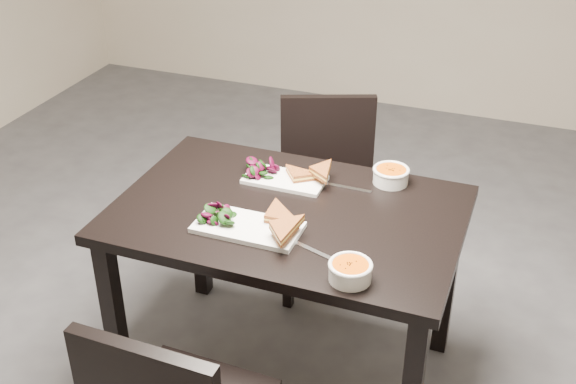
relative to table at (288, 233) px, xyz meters
The scene contains 13 objects.
ground 0.71m from the table, 111.93° to the left, with size 5.00×5.00×0.00m, color #47474C.
table is the anchor object (origin of this frame).
chair_far 0.70m from the table, 95.49° to the left, with size 0.54×0.54×0.85m.
plate_near 0.21m from the table, 115.64° to the right, with size 0.35×0.18×0.02m, color white.
sandwich_near 0.21m from the table, 95.57° to the right, with size 0.18×0.13×0.06m, color #AB5423, non-canonical shape.
salad_near 0.28m from the table, 137.24° to the right, with size 0.11×0.10×0.05m, color black, non-canonical shape.
soup_bowl_near 0.46m from the table, 44.56° to the right, with size 0.13×0.13×0.06m.
cutlery_near 0.29m from the table, 51.10° to the right, with size 0.18×0.02×0.00m, color silver.
plate_far 0.22m from the table, 113.99° to the left, with size 0.30×0.15×0.01m, color white.
sandwich_far 0.22m from the table, 95.31° to the left, with size 0.15×0.11×0.05m, color #AB5423, non-canonical shape.
salad_far 0.29m from the table, 134.96° to the left, with size 0.09×0.08×0.04m, color black, non-canonical shape.
soup_bowl_far 0.44m from the table, 47.00° to the left, with size 0.14×0.14×0.06m.
cutlery_far 0.28m from the table, 54.78° to the left, with size 0.18×0.02×0.00m, color silver.
Camera 1 is at (0.85, -2.24, 2.06)m, focal length 44.83 mm.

